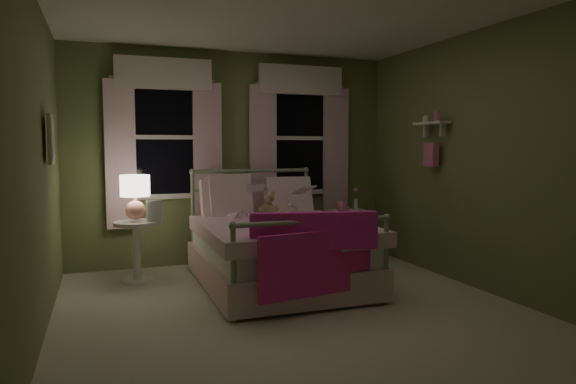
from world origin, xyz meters
name	(u,v)px	position (x,y,z in m)	size (l,w,h in m)	color
room_shell	(294,163)	(0.00, 0.00, 1.30)	(4.20, 4.20, 4.20)	silver
bed	(276,249)	(0.13, 0.86, 0.38)	(1.58, 2.04, 1.18)	white
pink_throw	(315,244)	(0.14, -0.16, 0.61)	(1.10, 0.34, 0.71)	#EB2EAC
child_left	(240,191)	(-0.14, 1.29, 0.96)	(0.28, 0.18, 0.77)	#F7D1DD
child_right	(288,196)	(0.42, 1.29, 0.89)	(0.31, 0.24, 0.64)	#F7D1DD
book_left	(246,192)	(-0.14, 1.04, 0.96)	(0.20, 0.27, 0.03)	beige
book_right	(296,195)	(0.42, 1.04, 0.92)	(0.20, 0.27, 0.02)	beige
teddy_bear	(269,206)	(0.14, 1.13, 0.79)	(0.22, 0.18, 0.30)	tan
nightstand_left	(136,243)	(-1.23, 1.47, 0.42)	(0.46, 0.46, 0.65)	white
table_lamp	(135,193)	(-1.23, 1.47, 0.95)	(0.31, 0.31, 0.47)	#F8A592
book_nightstand	(146,221)	(-1.13, 1.39, 0.66)	(0.16, 0.22, 0.02)	beige
nightstand_right	(349,219)	(1.30, 1.52, 0.55)	(0.50, 0.40, 0.64)	white
pink_toy	(342,206)	(1.20, 1.52, 0.71)	(0.14, 0.19, 0.14)	pink
bud_vase	(356,199)	(1.42, 1.57, 0.79)	(0.06, 0.06, 0.28)	white
window_left	(165,131)	(-0.85, 2.03, 1.62)	(1.34, 0.13, 1.96)	black
window_right	(300,132)	(0.85, 2.03, 1.62)	(1.34, 0.13, 1.96)	black
wall_shelf	(431,139)	(1.90, 0.70, 1.52)	(0.15, 0.50, 0.60)	white
framed_picture	(51,139)	(-1.95, 0.60, 1.50)	(0.03, 0.32, 0.42)	beige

